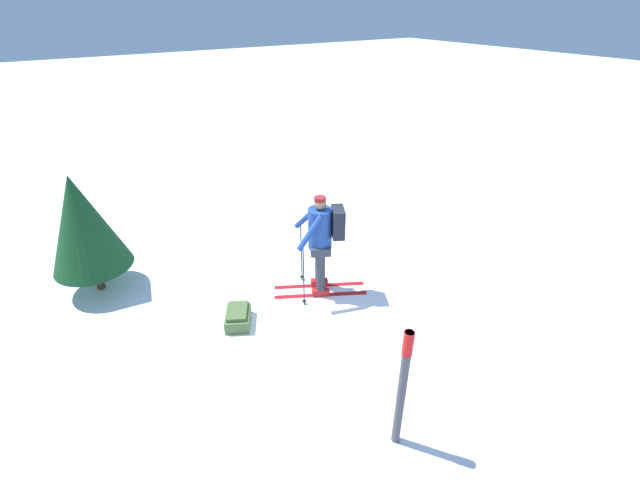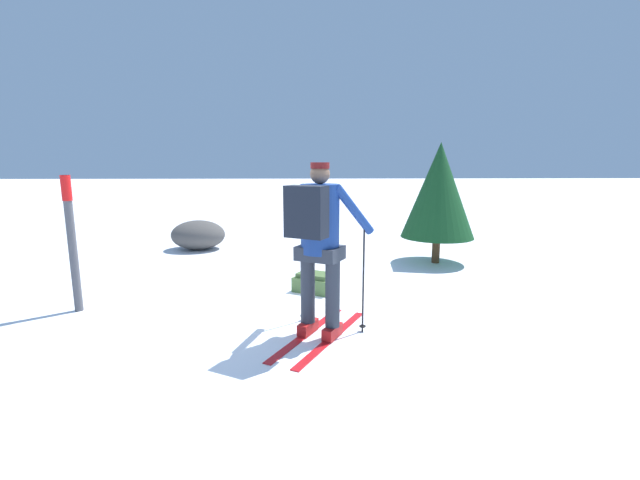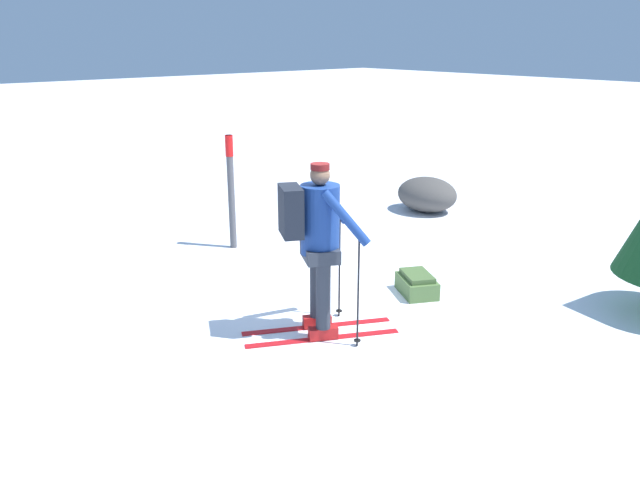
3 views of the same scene
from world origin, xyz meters
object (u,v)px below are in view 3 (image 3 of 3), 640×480
(trail_marker, at_px, (231,184))
(rock_boulder, at_px, (427,194))
(skier, at_px, (316,235))
(dropped_backpack, at_px, (417,284))

(trail_marker, relative_size, rock_boulder, 1.50)
(skier, relative_size, trail_marker, 1.09)
(trail_marker, height_order, rock_boulder, trail_marker)
(dropped_backpack, distance_m, rock_boulder, 3.83)
(trail_marker, bearing_deg, rock_boulder, 81.57)
(skier, height_order, rock_boulder, skier)
(dropped_backpack, bearing_deg, rock_boulder, 128.21)
(trail_marker, bearing_deg, skier, -16.96)
(dropped_backpack, bearing_deg, skier, -89.72)
(skier, height_order, dropped_backpack, skier)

